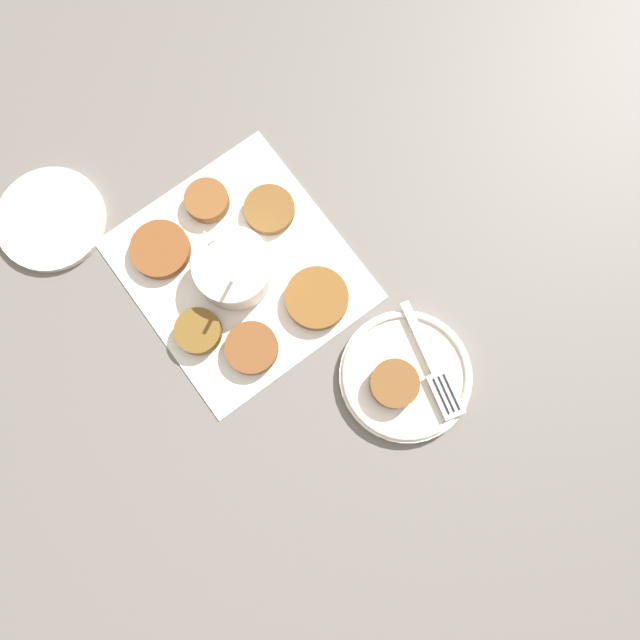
{
  "coord_description": "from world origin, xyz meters",
  "views": [
    {
      "loc": [
        -0.23,
        0.06,
        0.81
      ],
      "look_at": [
        -0.11,
        -0.04,
        0.02
      ],
      "focal_mm": 35.0,
      "sensor_mm": 36.0,
      "label": 1
    }
  ],
  "objects_px": {
    "serving_plate": "(406,376)",
    "fritter_on_plate": "(394,384)",
    "fork": "(435,371)",
    "extra_saucer": "(51,219)",
    "sauce_bowl": "(233,269)"
  },
  "relations": [
    {
      "from": "sauce_bowl",
      "to": "fritter_on_plate",
      "type": "xyz_separation_m",
      "value": [
        -0.25,
        -0.06,
        0.0
      ]
    },
    {
      "from": "fork",
      "to": "extra_saucer",
      "type": "height_order",
      "value": "fork"
    },
    {
      "from": "sauce_bowl",
      "to": "fork",
      "type": "bearing_deg",
      "value": -157.01
    },
    {
      "from": "sauce_bowl",
      "to": "fork",
      "type": "height_order",
      "value": "sauce_bowl"
    },
    {
      "from": "extra_saucer",
      "to": "fork",
      "type": "bearing_deg",
      "value": -151.93
    },
    {
      "from": "fork",
      "to": "fritter_on_plate",
      "type": "bearing_deg",
      "value": 67.41
    },
    {
      "from": "fritter_on_plate",
      "to": "fork",
      "type": "relative_size",
      "value": 0.39
    },
    {
      "from": "sauce_bowl",
      "to": "extra_saucer",
      "type": "xyz_separation_m",
      "value": [
        0.22,
        0.15,
        -0.02
      ]
    },
    {
      "from": "fritter_on_plate",
      "to": "fork",
      "type": "bearing_deg",
      "value": -112.59
    },
    {
      "from": "sauce_bowl",
      "to": "fork",
      "type": "distance_m",
      "value": 0.29
    },
    {
      "from": "serving_plate",
      "to": "fritter_on_plate",
      "type": "bearing_deg",
      "value": 85.88
    },
    {
      "from": "fritter_on_plate",
      "to": "fork",
      "type": "xyz_separation_m",
      "value": [
        -0.02,
        -0.05,
        -0.01
      ]
    },
    {
      "from": "serving_plate",
      "to": "fork",
      "type": "distance_m",
      "value": 0.04
    },
    {
      "from": "extra_saucer",
      "to": "serving_plate",
      "type": "bearing_deg",
      "value": -153.9
    },
    {
      "from": "serving_plate",
      "to": "extra_saucer",
      "type": "distance_m",
      "value": 0.53
    }
  ]
}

